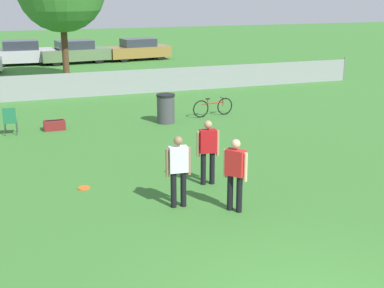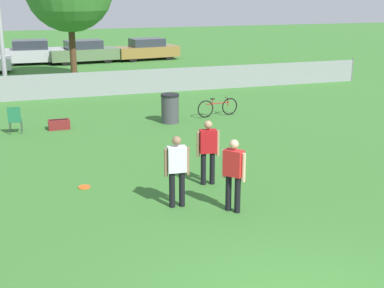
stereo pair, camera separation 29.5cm
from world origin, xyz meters
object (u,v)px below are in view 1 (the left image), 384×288
at_px(gear_bag_sideline, 54,125).
at_px(trash_bin, 166,108).
at_px(player_thrower_red, 208,148).
at_px(frisbee_disc, 84,188).
at_px(parked_car_silver, 21,53).
at_px(player_receiver_white, 178,167).
at_px(bicycle_sideline, 213,107).
at_px(parked_car_tan, 138,50).
at_px(parked_car_olive, 75,52).
at_px(folding_chair_sideline, 10,120).
at_px(player_defender_red, 235,170).

bearing_deg(gear_bag_sideline, trash_bin, -4.63).
xyz_separation_m(player_thrower_red, frisbee_disc, (-2.92, 0.71, -0.91)).
bearing_deg(frisbee_disc, parked_car_silver, 90.92).
distance_m(player_receiver_white, parked_car_silver, 25.26).
relative_size(player_receiver_white, bicycle_sideline, 0.96).
xyz_separation_m(frisbee_disc, bicycle_sideline, (5.76, 6.06, 0.33)).
xyz_separation_m(gear_bag_sideline, parked_car_tan, (7.27, 17.25, 0.53)).
distance_m(player_thrower_red, gear_bag_sideline, 7.35).
bearing_deg(player_receiver_white, player_thrower_red, 49.07).
bearing_deg(parked_car_silver, bicycle_sideline, -68.86).
bearing_deg(parked_car_tan, parked_car_silver, 172.03).
bearing_deg(gear_bag_sideline, parked_car_olive, 79.95).
height_order(player_thrower_red, parked_car_tan, player_thrower_red).
relative_size(player_receiver_white, parked_car_olive, 0.36).
xyz_separation_m(player_receiver_white, folding_chair_sideline, (-3.31, 7.58, -0.41)).
height_order(player_thrower_red, bicycle_sideline, player_thrower_red).
relative_size(frisbee_disc, folding_chair_sideline, 0.32).
bearing_deg(folding_chair_sideline, parked_car_olive, -99.03).
relative_size(player_thrower_red, parked_car_olive, 0.36).
height_order(player_defender_red, player_thrower_red, same).
height_order(player_receiver_white, bicycle_sideline, player_receiver_white).
bearing_deg(player_defender_red, parked_car_silver, 148.82).
bearing_deg(parked_car_tan, bicycle_sideline, -101.60).
bearing_deg(frisbee_disc, trash_bin, 56.23).
bearing_deg(frisbee_disc, bicycle_sideline, 46.49).
height_order(player_receiver_white, folding_chair_sideline, player_receiver_white).
distance_m(bicycle_sideline, gear_bag_sideline, 5.86).
relative_size(player_receiver_white, parked_car_silver, 0.39).
xyz_separation_m(trash_bin, parked_car_tan, (3.41, 17.56, 0.17)).
distance_m(player_defender_red, frisbee_disc, 3.87).
height_order(player_defender_red, gear_bag_sideline, player_defender_red).
xyz_separation_m(player_defender_red, parked_car_silver, (-3.24, 25.79, -0.20)).
xyz_separation_m(player_defender_red, player_thrower_red, (0.05, 1.74, 0.00)).
distance_m(player_receiver_white, folding_chair_sideline, 8.28).
bearing_deg(folding_chair_sideline, player_thrower_red, 129.83).
height_order(player_receiver_white, gear_bag_sideline, player_receiver_white).
relative_size(player_defender_red, gear_bag_sideline, 2.26).
height_order(frisbee_disc, parked_car_olive, parked_car_olive).
distance_m(frisbee_disc, parked_car_silver, 23.36).
bearing_deg(folding_chair_sideline, bicycle_sideline, -172.21).
bearing_deg(frisbee_disc, parked_car_tan, 72.81).
bearing_deg(player_defender_red, player_thrower_red, 139.93).
bearing_deg(trash_bin, parked_car_olive, 92.88).
distance_m(player_defender_red, parked_car_silver, 25.99).
distance_m(player_defender_red, trash_bin, 8.14).
xyz_separation_m(player_defender_red, frisbee_disc, (-2.86, 2.44, -0.91)).
distance_m(player_defender_red, parked_car_olive, 25.33).
bearing_deg(player_defender_red, folding_chair_sideline, 169.73).
distance_m(player_receiver_white, parked_car_olive, 24.73).
relative_size(bicycle_sideline, gear_bag_sideline, 2.36).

